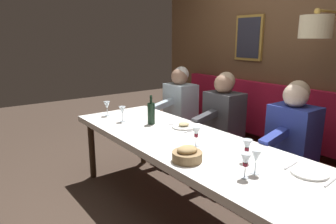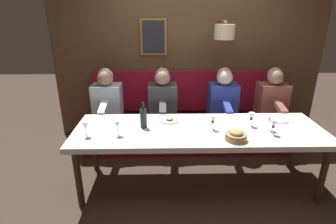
{
  "view_description": "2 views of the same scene",
  "coord_description": "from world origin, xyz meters",
  "px_view_note": "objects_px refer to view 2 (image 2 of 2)",
  "views": [
    {
      "loc": [
        -1.62,
        -1.89,
        1.61
      ],
      "look_at": [
        0.05,
        0.35,
        0.92
      ],
      "focal_mm": 32.41,
      "sensor_mm": 36.0,
      "label": 1
    },
    {
      "loc": [
        -2.7,
        0.4,
        1.98
      ],
      "look_at": [
        0.05,
        0.35,
        0.92
      ],
      "focal_mm": 28.36,
      "sensor_mm": 36.0,
      "label": 2
    }
  ],
  "objects_px": {
    "diner_nearest": "(272,97)",
    "bread_bowl": "(236,136)",
    "wine_glass_1": "(213,120)",
    "wine_bottle": "(143,118)",
    "diner_middle": "(163,98)",
    "wine_glass_5": "(274,124)",
    "dining_table": "(199,133)",
    "wine_glass_0": "(85,126)",
    "wine_glass_3": "(117,125)",
    "diner_near": "(223,98)",
    "wine_glass_2": "(270,120)",
    "wine_glass_4": "(251,117)",
    "diner_far": "(107,98)"
  },
  "relations": [
    {
      "from": "diner_nearest",
      "to": "bread_bowl",
      "type": "height_order",
      "value": "diner_nearest"
    },
    {
      "from": "wine_glass_1",
      "to": "diner_nearest",
      "type": "bearing_deg",
      "value": -48.11
    },
    {
      "from": "wine_glass_1",
      "to": "wine_bottle",
      "type": "bearing_deg",
      "value": 84.83
    },
    {
      "from": "diner_middle",
      "to": "wine_glass_1",
      "type": "height_order",
      "value": "diner_middle"
    },
    {
      "from": "wine_glass_5",
      "to": "dining_table",
      "type": "bearing_deg",
      "value": 77.65
    },
    {
      "from": "wine_glass_0",
      "to": "wine_glass_3",
      "type": "relative_size",
      "value": 1.0
    },
    {
      "from": "diner_middle",
      "to": "wine_glass_3",
      "type": "distance_m",
      "value": 1.14
    },
    {
      "from": "diner_near",
      "to": "wine_glass_0",
      "type": "relative_size",
      "value": 4.82
    },
    {
      "from": "diner_nearest",
      "to": "wine_glass_3",
      "type": "distance_m",
      "value": 2.29
    },
    {
      "from": "wine_glass_0",
      "to": "wine_glass_2",
      "type": "distance_m",
      "value": 1.97
    },
    {
      "from": "wine_glass_3",
      "to": "bread_bowl",
      "type": "relative_size",
      "value": 0.75
    },
    {
      "from": "diner_nearest",
      "to": "wine_glass_4",
      "type": "xyz_separation_m",
      "value": [
        -0.83,
        0.57,
        0.04
      ]
    },
    {
      "from": "wine_glass_2",
      "to": "diner_nearest",
      "type": "bearing_deg",
      "value": -22.83
    },
    {
      "from": "bread_bowl",
      "to": "wine_glass_1",
      "type": "bearing_deg",
      "value": 36.61
    },
    {
      "from": "dining_table",
      "to": "wine_glass_0",
      "type": "relative_size",
      "value": 16.96
    },
    {
      "from": "wine_glass_5",
      "to": "diner_middle",
      "type": "bearing_deg",
      "value": 48.05
    },
    {
      "from": "diner_nearest",
      "to": "wine_bottle",
      "type": "relative_size",
      "value": 2.64
    },
    {
      "from": "wine_glass_0",
      "to": "wine_glass_1",
      "type": "xyz_separation_m",
      "value": [
        0.14,
        -1.35,
        -0.0
      ]
    },
    {
      "from": "diner_nearest",
      "to": "wine_glass_1",
      "type": "distance_m",
      "value": 1.37
    },
    {
      "from": "wine_glass_0",
      "to": "wine_glass_5",
      "type": "distance_m",
      "value": 1.97
    },
    {
      "from": "wine_glass_4",
      "to": "wine_bottle",
      "type": "height_order",
      "value": "wine_bottle"
    },
    {
      "from": "diner_near",
      "to": "diner_middle",
      "type": "relative_size",
      "value": 1.0
    },
    {
      "from": "diner_near",
      "to": "bread_bowl",
      "type": "distance_m",
      "value": 1.18
    },
    {
      "from": "dining_table",
      "to": "diner_middle",
      "type": "height_order",
      "value": "diner_middle"
    },
    {
      "from": "diner_far",
      "to": "wine_glass_2",
      "type": "relative_size",
      "value": 4.82
    },
    {
      "from": "wine_glass_1",
      "to": "bread_bowl",
      "type": "bearing_deg",
      "value": -143.39
    },
    {
      "from": "wine_bottle",
      "to": "diner_nearest",
      "type": "bearing_deg",
      "value": -64.7
    },
    {
      "from": "wine_glass_1",
      "to": "bread_bowl",
      "type": "height_order",
      "value": "wine_glass_1"
    },
    {
      "from": "wine_glass_5",
      "to": "wine_bottle",
      "type": "relative_size",
      "value": 0.55
    },
    {
      "from": "diner_far",
      "to": "bread_bowl",
      "type": "xyz_separation_m",
      "value": [
        -1.17,
        -1.53,
        -0.03
      ]
    },
    {
      "from": "bread_bowl",
      "to": "wine_glass_2",
      "type": "bearing_deg",
      "value": -62.34
    },
    {
      "from": "dining_table",
      "to": "wine_glass_3",
      "type": "bearing_deg",
      "value": 99.81
    },
    {
      "from": "diner_far",
      "to": "wine_glass_0",
      "type": "bearing_deg",
      "value": 179.09
    },
    {
      "from": "diner_far",
      "to": "wine_glass_0",
      "type": "distance_m",
      "value": 1.06
    },
    {
      "from": "diner_far",
      "to": "dining_table",
      "type": "bearing_deg",
      "value": -126.5
    },
    {
      "from": "diner_nearest",
      "to": "bread_bowl",
      "type": "xyz_separation_m",
      "value": [
        -1.17,
        0.82,
        -0.03
      ]
    },
    {
      "from": "wine_glass_4",
      "to": "wine_glass_0",
      "type": "bearing_deg",
      "value": 97.05
    },
    {
      "from": "wine_glass_0",
      "to": "wine_bottle",
      "type": "height_order",
      "value": "wine_bottle"
    },
    {
      "from": "diner_middle",
      "to": "diner_far",
      "type": "height_order",
      "value": "same"
    },
    {
      "from": "diner_near",
      "to": "wine_glass_1",
      "type": "relative_size",
      "value": 4.82
    },
    {
      "from": "wine_glass_4",
      "to": "wine_bottle",
      "type": "distance_m",
      "value": 1.22
    },
    {
      "from": "wine_glass_5",
      "to": "bread_bowl",
      "type": "distance_m",
      "value": 0.45
    },
    {
      "from": "wine_glass_0",
      "to": "bread_bowl",
      "type": "relative_size",
      "value": 0.75
    },
    {
      "from": "diner_middle",
      "to": "bread_bowl",
      "type": "relative_size",
      "value": 3.6
    },
    {
      "from": "wine_glass_1",
      "to": "wine_glass_4",
      "type": "xyz_separation_m",
      "value": [
        0.08,
        -0.45,
        0.0
      ]
    },
    {
      "from": "diner_near",
      "to": "wine_bottle",
      "type": "distance_m",
      "value": 1.37
    },
    {
      "from": "wine_glass_1",
      "to": "wine_glass_2",
      "type": "xyz_separation_m",
      "value": [
        -0.03,
        -0.62,
        0.0
      ]
    },
    {
      "from": "diner_middle",
      "to": "wine_glass_1",
      "type": "distance_m",
      "value": 1.07
    },
    {
      "from": "wine_glass_0",
      "to": "diner_middle",
      "type": "bearing_deg",
      "value": -37.29
    },
    {
      "from": "wine_glass_1",
      "to": "wine_glass_2",
      "type": "height_order",
      "value": "same"
    }
  ]
}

